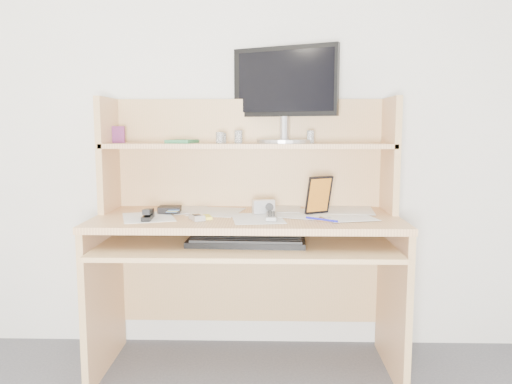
{
  "coord_description": "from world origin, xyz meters",
  "views": [
    {
      "loc": [
        0.1,
        -0.8,
        1.15
      ],
      "look_at": [
        0.04,
        1.43,
        0.87
      ],
      "focal_mm": 35.0,
      "sensor_mm": 36.0,
      "label": 1
    }
  ],
  "objects_px": {
    "tv_remote": "(271,216)",
    "monitor": "(285,92)",
    "desk": "(248,224)",
    "keyboard": "(246,241)",
    "game_case": "(319,195)"
  },
  "relations": [
    {
      "from": "tv_remote",
      "to": "game_case",
      "type": "xyz_separation_m",
      "value": [
        0.22,
        0.11,
        0.08
      ]
    },
    {
      "from": "keyboard",
      "to": "monitor",
      "type": "distance_m",
      "value": 0.78
    },
    {
      "from": "keyboard",
      "to": "tv_remote",
      "type": "height_order",
      "value": "tv_remote"
    },
    {
      "from": "tv_remote",
      "to": "monitor",
      "type": "relative_size",
      "value": 0.32
    },
    {
      "from": "desk",
      "to": "tv_remote",
      "type": "bearing_deg",
      "value": -57.16
    },
    {
      "from": "keyboard",
      "to": "game_case",
      "type": "height_order",
      "value": "game_case"
    },
    {
      "from": "desk",
      "to": "keyboard",
      "type": "relative_size",
      "value": 2.71
    },
    {
      "from": "tv_remote",
      "to": "monitor",
      "type": "distance_m",
      "value": 0.64
    },
    {
      "from": "desk",
      "to": "monitor",
      "type": "bearing_deg",
      "value": 34.49
    },
    {
      "from": "desk",
      "to": "game_case",
      "type": "xyz_separation_m",
      "value": [
        0.33,
        -0.06,
        0.15
      ]
    },
    {
      "from": "keyboard",
      "to": "tv_remote",
      "type": "distance_m",
      "value": 0.16
    },
    {
      "from": "keyboard",
      "to": "desk",
      "type": "bearing_deg",
      "value": 93.08
    },
    {
      "from": "desk",
      "to": "game_case",
      "type": "distance_m",
      "value": 0.37
    },
    {
      "from": "keyboard",
      "to": "game_case",
      "type": "bearing_deg",
      "value": 31.37
    },
    {
      "from": "keyboard",
      "to": "monitor",
      "type": "height_order",
      "value": "monitor"
    }
  ]
}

